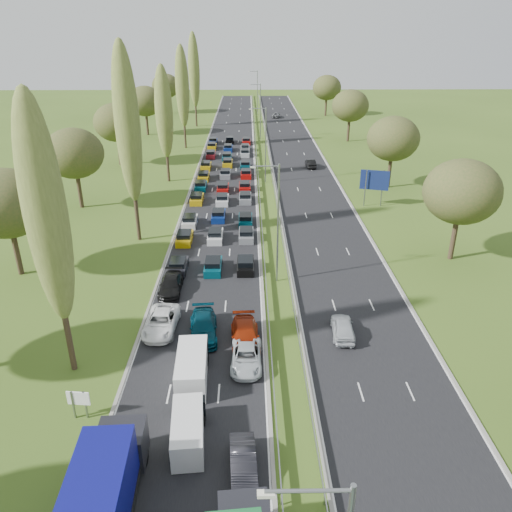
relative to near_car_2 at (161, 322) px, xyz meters
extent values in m
plane|color=#3B571B|center=(10.23, 45.85, -0.79)|extent=(260.00, 260.00, 0.00)
cube|color=black|center=(3.48, 48.35, -0.79)|extent=(10.50, 215.00, 0.04)
cube|color=black|center=(16.98, 48.35, -0.79)|extent=(10.50, 215.00, 0.04)
cube|color=gray|center=(9.08, 48.35, -0.24)|extent=(0.06, 215.00, 0.32)
cube|color=gray|center=(11.38, 48.35, -0.24)|extent=(0.06, 215.00, 0.32)
cylinder|color=gray|center=(10.23, 8.85, 5.21)|extent=(0.18, 0.18, 12.00)
cylinder|color=gray|center=(10.23, 43.85, 5.21)|extent=(0.18, 0.18, 12.00)
cylinder|color=gray|center=(10.23, 78.85, 5.21)|extent=(0.18, 0.18, 12.00)
cylinder|color=gray|center=(10.23, 113.85, 5.21)|extent=(0.18, 0.18, 12.00)
cylinder|color=#2D2116|center=(-5.77, -5.15, 2.81)|extent=(0.44, 0.44, 7.20)
ellipsoid|color=#5C682C|center=(-5.77, -5.15, 11.61)|extent=(2.80, 2.80, 16.00)
cylinder|color=#2D2116|center=(-5.77, 19.85, 3.17)|extent=(0.44, 0.44, 7.92)
ellipsoid|color=#5C682C|center=(-5.77, 19.85, 12.85)|extent=(2.80, 2.80, 17.60)
cylinder|color=#2D2116|center=(-5.77, 44.85, 2.45)|extent=(0.44, 0.44, 6.48)
ellipsoid|color=#5C682C|center=(-5.77, 44.85, 10.37)|extent=(2.80, 2.80, 14.40)
cylinder|color=#2D2116|center=(-5.77, 69.85, 2.81)|extent=(0.44, 0.44, 7.20)
ellipsoid|color=#5C682C|center=(-5.77, 69.85, 11.61)|extent=(2.80, 2.80, 16.00)
cylinder|color=#2D2116|center=(-5.77, 94.85, 3.17)|extent=(0.44, 0.44, 7.92)
ellipsoid|color=#5C682C|center=(-5.77, 94.85, 12.85)|extent=(2.80, 2.80, 17.60)
cylinder|color=#2D2116|center=(-16.27, 10.85, 1.63)|extent=(0.56, 0.56, 4.84)
ellipsoid|color=#38471E|center=(-16.27, 10.85, 6.91)|extent=(8.00, 8.00, 6.80)
cylinder|color=#2D2116|center=(-16.27, 31.85, 1.63)|extent=(0.56, 0.56, 4.84)
ellipsoid|color=#38471E|center=(-16.27, 31.85, 6.91)|extent=(8.00, 8.00, 6.80)
cylinder|color=#2D2116|center=(-16.27, 55.85, 1.63)|extent=(0.56, 0.56, 4.84)
ellipsoid|color=#38471E|center=(-16.27, 55.85, 6.91)|extent=(8.00, 8.00, 6.80)
cylinder|color=#2D2116|center=(-16.27, 83.85, 1.63)|extent=(0.56, 0.56, 4.84)
ellipsoid|color=#38471E|center=(-16.27, 83.85, 6.91)|extent=(8.00, 8.00, 6.80)
cylinder|color=#2D2116|center=(-16.27, 115.85, 1.63)|extent=(0.56, 0.56, 4.84)
ellipsoid|color=#38471E|center=(-16.27, 115.85, 6.91)|extent=(8.00, 8.00, 6.80)
cylinder|color=#2D2116|center=(29.73, 13.85, 1.63)|extent=(0.56, 0.56, 4.84)
ellipsoid|color=#38471E|center=(29.73, 13.85, 6.91)|extent=(8.00, 8.00, 6.80)
cylinder|color=#2D2116|center=(29.73, 40.85, 1.63)|extent=(0.56, 0.56, 4.84)
ellipsoid|color=#38471E|center=(29.73, 40.85, 6.91)|extent=(8.00, 8.00, 6.80)
cylinder|color=#2D2116|center=(29.73, 75.85, 1.63)|extent=(0.56, 0.56, 4.84)
ellipsoid|color=#38471E|center=(29.73, 75.85, 6.91)|extent=(8.00, 8.00, 6.80)
cylinder|color=#2D2116|center=(29.73, 110.85, 1.63)|extent=(0.56, 0.56, 4.84)
ellipsoid|color=#38471E|center=(29.73, 110.85, 6.91)|extent=(8.00, 8.00, 6.80)
cube|color=black|center=(0.01, 11.23, -0.35)|extent=(1.75, 4.00, 0.80)
cube|color=#BF990C|center=(-0.21, 18.90, -0.35)|extent=(1.75, 4.00, 0.80)
cube|color=silver|center=(-0.18, 24.58, -0.35)|extent=(1.75, 4.00, 0.80)
cube|color=#BF990C|center=(-0.10, 33.71, -0.35)|extent=(1.75, 4.00, 0.80)
cube|color=#053F4C|center=(-0.06, 40.10, -0.35)|extent=(1.75, 4.00, 0.80)
cube|color=#BF990C|center=(-0.04, 45.62, -0.35)|extent=(1.75, 4.00, 0.80)
cube|color=#BF990C|center=(-0.19, 52.49, -0.35)|extent=(1.75, 4.00, 0.80)
cube|color=#590F14|center=(0.15, 61.16, -0.35)|extent=(1.75, 4.00, 0.80)
cube|color=#BF990C|center=(-0.12, 68.56, -0.35)|extent=(1.75, 4.00, 0.80)
cube|color=navy|center=(-0.21, 73.69, -0.35)|extent=(1.75, 4.00, 0.80)
cube|color=#053F4C|center=(3.65, 11.24, -0.35)|extent=(1.75, 4.00, 0.80)
cube|color=silver|center=(3.41, 19.52, -0.35)|extent=(1.75, 4.00, 0.80)
cube|color=navy|center=(3.42, 26.63, -0.35)|extent=(1.75, 4.00, 0.80)
cube|color=silver|center=(3.63, 33.23, -0.35)|extent=(1.75, 4.00, 0.80)
cube|color=#A50C0A|center=(3.47, 38.93, -0.35)|extent=(1.75, 4.00, 0.80)
cube|color=slate|center=(3.52, 47.11, -0.35)|extent=(1.75, 4.00, 0.80)
cube|color=#BF990C|center=(3.64, 54.54, -0.35)|extent=(1.75, 4.00, 0.80)
cube|color=#053F4C|center=(3.33, 59.36, -0.35)|extent=(1.75, 4.00, 0.80)
cube|color=navy|center=(3.31, 66.83, -0.35)|extent=(1.75, 4.00, 0.80)
cube|color=black|center=(3.41, 74.63, -0.35)|extent=(1.75, 4.00, 0.80)
cube|color=black|center=(7.06, 11.42, -0.35)|extent=(1.75, 4.00, 0.80)
cube|color=slate|center=(7.11, 19.78, -0.35)|extent=(1.75, 4.00, 0.80)
cube|color=#053F4C|center=(7.01, 24.94, -0.35)|extent=(1.75, 4.00, 0.80)
cube|color=slate|center=(6.95, 33.97, -0.35)|extent=(1.75, 4.00, 0.80)
cube|color=#A50C0A|center=(6.86, 39.63, -0.35)|extent=(1.75, 4.00, 0.80)
cube|color=#A50C0A|center=(7.02, 47.05, -0.35)|extent=(1.75, 4.00, 0.80)
cube|color=#053F4C|center=(6.89, 52.90, -0.35)|extent=(1.75, 4.00, 0.80)
cube|color=#B2B7BC|center=(6.80, 62.34, -0.35)|extent=(1.75, 4.00, 0.80)
cube|color=silver|center=(6.81, 66.82, -0.35)|extent=(1.75, 4.00, 0.80)
cube|color=#A50C0A|center=(7.03, 73.59, -0.35)|extent=(1.75, 4.00, 0.80)
imported|color=white|center=(0.00, 0.00, 0.00)|extent=(2.81, 5.66, 1.54)
imported|color=black|center=(-0.14, 6.71, -0.03)|extent=(2.09, 5.09, 1.47)
imported|color=#043343|center=(3.61, -0.89, 0.03)|extent=(2.67, 5.66, 1.60)
imported|color=black|center=(7.01, -14.96, -0.06)|extent=(1.74, 4.36, 1.41)
imported|color=silver|center=(7.17, -4.87, -0.08)|extent=(2.40, 5.03, 1.39)
imported|color=#922309|center=(7.07, -2.19, 0.02)|extent=(2.51, 5.57, 1.58)
imported|color=white|center=(6.92, -1.60, -0.11)|extent=(1.79, 3.98, 1.33)
imported|color=#B0B5BB|center=(15.15, -1.04, -0.02)|extent=(2.05, 4.50, 1.50)
imported|color=black|center=(18.75, 53.24, -0.05)|extent=(1.71, 4.45, 1.45)
imported|color=slate|center=(15.36, 108.08, -0.12)|extent=(2.51, 4.83, 1.30)
cube|color=black|center=(0.05, -17.98, -0.07)|extent=(2.62, 9.81, 0.50)
cube|color=#0B0C65|center=(0.05, -19.18, 1.90)|extent=(2.73, 7.42, 2.94)
cube|color=black|center=(0.05, -14.27, 0.78)|extent=(2.66, 2.40, 2.20)
cylinder|color=black|center=(0.05, -14.28, -0.27)|extent=(2.29, 1.00, 1.00)
cube|color=silver|center=(3.61, -12.70, 0.22)|extent=(1.88, 4.70, 1.88)
cube|color=black|center=(3.61, -10.63, 0.12)|extent=(1.83, 0.75, 1.50)
cylinder|color=black|center=(2.81, -11.20, -0.45)|extent=(0.24, 0.64, 0.64)
cylinder|color=black|center=(4.41, -14.21, -0.45)|extent=(0.24, 0.64, 0.64)
cube|color=white|center=(3.26, -6.68, 0.34)|extent=(2.11, 5.27, 2.11)
cube|color=black|center=(3.26, -4.36, 0.23)|extent=(2.06, 0.84, 1.69)
cylinder|color=black|center=(2.36, -4.99, -0.41)|extent=(0.26, 0.72, 0.72)
cylinder|color=black|center=(4.15, -8.37, -0.41)|extent=(0.26, 0.72, 0.72)
cylinder|color=gray|center=(-4.07, -10.34, 0.26)|extent=(0.16, 0.16, 2.10)
cylinder|color=gray|center=(-3.27, -10.34, 0.26)|extent=(0.16, 0.16, 2.10)
cube|color=white|center=(-3.67, -10.34, 0.81)|extent=(1.50, 0.25, 1.00)
cylinder|color=gray|center=(23.93, 31.72, 1.81)|extent=(0.16, 0.16, 5.20)
cylinder|color=gray|center=(26.33, 31.72, 1.81)|extent=(0.16, 0.16, 5.20)
cube|color=#121E51|center=(25.13, 31.72, 3.01)|extent=(3.86, 1.26, 2.80)
camera|label=1|loc=(7.39, -35.85, 22.63)|focal=35.00mm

